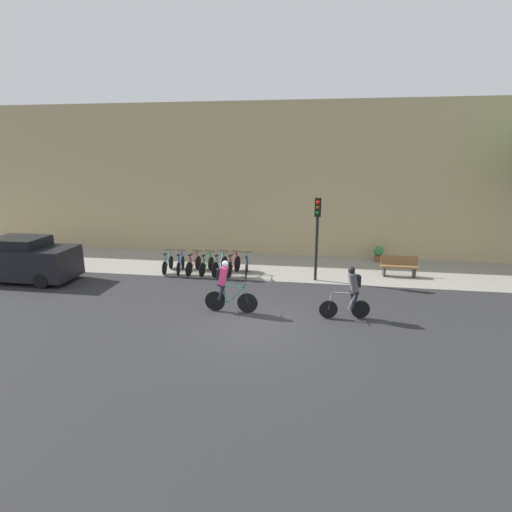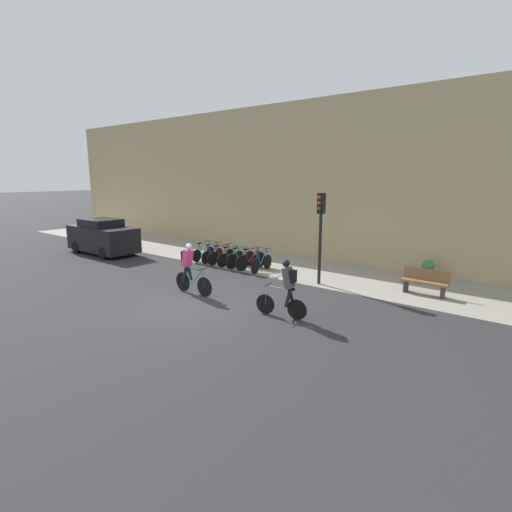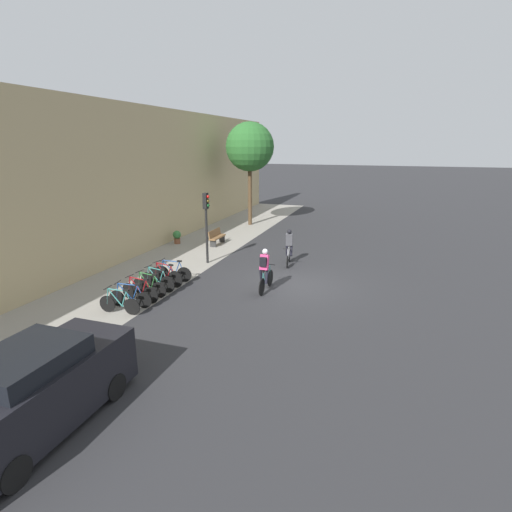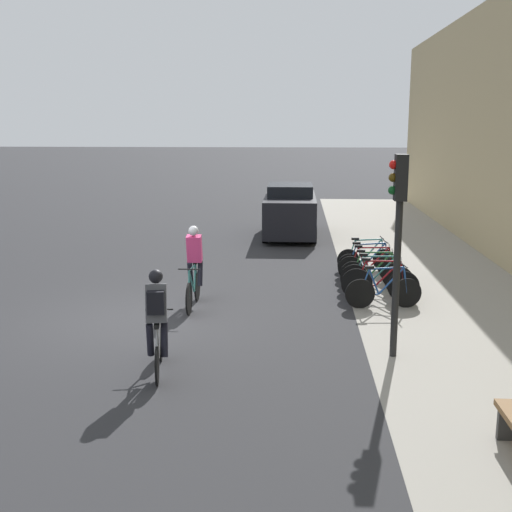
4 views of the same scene
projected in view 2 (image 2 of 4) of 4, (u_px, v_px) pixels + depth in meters
ground at (190, 306)px, 12.75m from camera, size 200.00×200.00×0.00m
kerb_strip at (304, 269)px, 17.88m from camera, size 44.00×4.50×0.01m
building_facade at (334, 181)px, 19.06m from camera, size 44.00×0.60×7.69m
cyclist_pink at (189, 267)px, 14.03m from camera, size 1.81×0.46×1.79m
cyclist_grey at (287, 287)px, 11.54m from camera, size 1.63×0.53×1.74m
parked_bike_0 at (204, 253)px, 19.55m from camera, size 0.46×1.58×0.94m
parked_bike_1 at (212, 254)px, 19.18m from camera, size 0.46×1.64×0.94m
parked_bike_2 at (221, 256)px, 18.80m from camera, size 0.46×1.68×0.95m
parked_bike_3 at (231, 257)px, 18.43m from camera, size 0.46×1.64×0.95m
parked_bike_4 at (241, 259)px, 18.06m from camera, size 0.46×1.71×0.98m
parked_bike_5 at (251, 260)px, 17.68m from camera, size 0.46×1.75×0.99m
parked_bike_6 at (262, 262)px, 17.31m from camera, size 0.46×1.68×0.96m
traffic_light_pole at (321, 222)px, 14.91m from camera, size 0.26×0.30×3.47m
bench at (425, 281)px, 13.94m from camera, size 1.56×0.44×0.89m
parked_car at (103, 237)px, 21.18m from camera, size 4.30×1.84×1.85m
potted_plant at (428, 268)px, 16.06m from camera, size 0.48×0.48×0.78m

